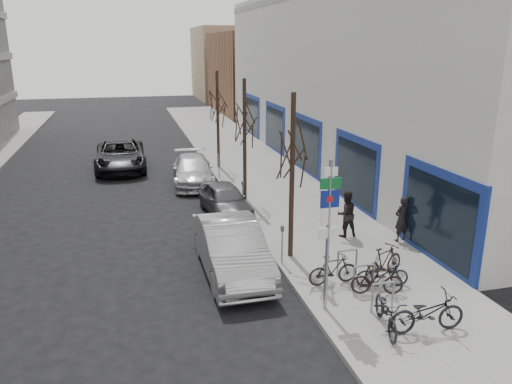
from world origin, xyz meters
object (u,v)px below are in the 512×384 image
tree_mid (244,111)px  parked_car_mid (225,199)px  bike_far_inner (384,262)px  parked_car_back (193,170)px  bike_far_curb (428,310)px  meter_back (219,163)px  parked_car_front (231,248)px  bike_rack (364,275)px  bike_mid_curb (382,271)px  bike_near_right (377,280)px  pedestrian_far (346,214)px  bike_near_left (387,309)px  meter_mid (243,193)px  meter_front (282,241)px  tree_near (293,138)px  tree_far (217,97)px  highway_sign_pole (328,227)px  pedestrian_near (402,219)px  bike_mid_inner (333,269)px  lane_car (120,155)px

tree_mid → parked_car_mid: size_ratio=1.40×
bike_far_inner → parked_car_mid: 8.05m
parked_car_back → bike_far_curb: bearing=-72.0°
meter_back → parked_car_front: bearing=-98.5°
bike_rack → bike_mid_curb: size_ratio=1.48×
bike_mid_curb → bike_near_right: bearing=149.0°
bike_far_inner → parked_car_mid: size_ratio=0.44×
pedestrian_far → bike_near_left: bearing=73.8°
parked_car_mid → parked_car_back: size_ratio=0.80×
meter_mid → bike_far_inner: bearing=-70.4°
meter_mid → bike_near_left: bearing=-82.4°
meter_front → parked_car_back: same height
meter_mid → bike_near_right: (1.94, -8.15, -0.32)m
tree_near → parked_car_mid: 6.21m
meter_mid → tree_far: bearing=86.8°
highway_sign_pole → bike_mid_curb: size_ratio=2.75×
bike_mid_curb → bike_far_curb: size_ratio=0.79×
bike_far_inner → parked_car_front: (-4.23, 1.82, 0.15)m
parked_car_front → pedestrian_near: pedestrian_near is taller
meter_front → bike_far_inner: size_ratio=0.73×
meter_back → bike_far_curb: size_ratio=0.66×
bike_near_right → tree_near: bearing=41.1°
meter_front → bike_mid_inner: meter_front is taller
meter_front → bike_far_inner: (2.60, -1.79, -0.24)m
parked_car_back → bike_mid_curb: bearing=-69.2°
bike_far_inner → meter_front: bearing=30.5°
tree_near → tree_far: same height
bike_far_curb → meter_back: bearing=11.5°
parked_car_mid → lane_car: (-4.23, 9.34, 0.15)m
tree_far → meter_front: size_ratio=4.33×
parked_car_mid → meter_mid: bearing=-8.0°
meter_back → pedestrian_near: bearing=-65.6°
bike_near_right → bike_far_inner: bearing=-21.6°
parked_car_back → meter_front: bearing=-77.8°
highway_sign_pole → bike_near_right: highway_sign_pole is taller
bike_rack → bike_near_right: (0.29, -0.25, -0.06)m
pedestrian_near → pedestrian_far: bearing=-42.6°
bike_far_curb → parked_car_back: size_ratio=0.39×
tree_mid → bike_far_curb: tree_mid is taller
highway_sign_pole → tree_mid: (0.20, 10.01, 1.65)m
meter_front → bike_mid_curb: 3.24m
bike_far_inner → parked_car_front: 4.61m
bike_far_curb → tree_near: bearing=22.3°
highway_sign_pole → bike_far_inner: size_ratio=2.42×
bike_rack → meter_mid: meter_mid is taller
bike_near_left → bike_near_right: (0.63, 1.68, -0.09)m
tree_far → meter_mid: size_ratio=4.33×
highway_sign_pole → tree_mid: bearing=88.9°
parked_car_back → bike_near_right: bearing=-71.2°
tree_mid → meter_mid: bearing=-106.7°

